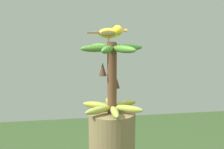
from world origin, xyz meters
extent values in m
cylinder|color=brown|center=(0.00, 0.00, 1.56)|extent=(0.04, 0.04, 0.33)
ellipsoid|color=#969F2E|center=(0.00, -0.08, 1.42)|extent=(0.03, 0.15, 0.03)
ellipsoid|color=olive|center=(0.07, -0.04, 1.42)|extent=(0.14, 0.10, 0.03)
ellipsoid|color=#959C40|center=(0.07, 0.04, 1.42)|extent=(0.14, 0.10, 0.03)
ellipsoid|color=#8BA23E|center=(0.00, 0.08, 1.42)|extent=(0.03, 0.15, 0.03)
ellipsoid|color=#9DA33B|center=(-0.07, 0.04, 1.42)|extent=(0.14, 0.10, 0.03)
ellipsoid|color=olive|center=(-0.07, -0.04, 1.42)|extent=(0.14, 0.10, 0.03)
ellipsoid|color=#427127|center=(0.07, 0.01, 1.70)|extent=(0.15, 0.05, 0.03)
ellipsoid|color=#40722A|center=(0.03, 0.07, 1.70)|extent=(0.09, 0.15, 0.03)
ellipsoid|color=#447726|center=(-0.04, 0.06, 1.70)|extent=(0.11, 0.14, 0.03)
ellipsoid|color=#3D7E2F|center=(-0.07, -0.01, 1.70)|extent=(0.15, 0.05, 0.03)
ellipsoid|color=#436B31|center=(-0.03, -0.07, 1.70)|extent=(0.09, 0.15, 0.03)
ellipsoid|color=#407728|center=(0.04, -0.06, 1.70)|extent=(0.11, 0.14, 0.03)
cone|color=#4C2D1E|center=(0.04, 0.00, 1.60)|extent=(0.04, 0.04, 0.06)
cone|color=#4C2D1E|center=(-0.03, -0.04, 1.53)|extent=(0.04, 0.04, 0.06)
cylinder|color=#C68933|center=(0.02, 0.01, 1.74)|extent=(0.00, 0.01, 0.02)
cylinder|color=#C68933|center=(0.02, -0.01, 1.74)|extent=(0.00, 0.01, 0.02)
ellipsoid|color=yellow|center=(0.02, 0.00, 1.77)|extent=(0.09, 0.05, 0.05)
ellipsoid|color=brown|center=(0.02, 0.02, 1.77)|extent=(0.07, 0.01, 0.03)
ellipsoid|color=brown|center=(0.02, -0.02, 1.77)|extent=(0.07, 0.01, 0.03)
cube|color=brown|center=(0.09, 0.00, 1.77)|extent=(0.06, 0.03, 0.01)
sphere|color=yellow|center=(-0.03, 0.00, 1.78)|extent=(0.05, 0.05, 0.05)
sphere|color=black|center=(-0.03, -0.01, 1.78)|extent=(0.01, 0.01, 0.01)
cone|color=orange|center=(-0.05, 0.01, 1.78)|extent=(0.02, 0.02, 0.02)
camera|label=1|loc=(0.21, 1.35, 1.84)|focal=48.19mm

